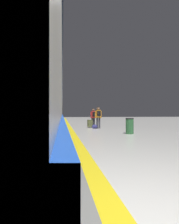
# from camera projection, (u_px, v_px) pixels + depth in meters

# --- Properties ---
(safety_line_strip) EXTENTS (0.36, 80.00, 0.01)m
(safety_line_strip) POSITION_uv_depth(u_px,v_px,m) (72.00, 132.00, 10.85)
(safety_line_strip) COLOR yellow
(safety_line_strip) RESTS_ON ground
(tactile_edge_band) EXTENTS (0.56, 80.00, 0.01)m
(tactile_edge_band) POSITION_uv_depth(u_px,v_px,m) (67.00, 132.00, 10.81)
(tactile_edge_band) COLOR slate
(tactile_edge_band) RESTS_ON ground
(high_speed_train) EXTENTS (2.94, 35.06, 4.97)m
(high_speed_train) POSITION_uv_depth(u_px,v_px,m) (28.00, 82.00, 7.46)
(high_speed_train) COLOR #38383D
(high_speed_train) RESTS_ON ground
(passenger_near) EXTENTS (0.53, 0.35, 1.71)m
(passenger_near) POSITION_uv_depth(u_px,v_px,m) (98.00, 116.00, 13.58)
(passenger_near) COLOR #383842
(passenger_near) RESTS_ON ground
(duffel_bag_near) EXTENTS (0.44, 0.26, 0.36)m
(duffel_bag_near) POSITION_uv_depth(u_px,v_px,m) (95.00, 127.00, 13.43)
(duffel_bag_near) COLOR navy
(duffel_bag_near) RESTS_ON ground
(passenger_mid) EXTENTS (0.48, 0.39, 1.63)m
(passenger_mid) POSITION_uv_depth(u_px,v_px,m) (93.00, 116.00, 14.70)
(passenger_mid) COLOR black
(passenger_mid) RESTS_ON ground
(suitcase_mid) EXTENTS (0.43, 0.32, 1.05)m
(suitcase_mid) POSITION_uv_depth(u_px,v_px,m) (90.00, 123.00, 14.44)
(suitcase_mid) COLOR #596038
(suitcase_mid) RESTS_ON ground
(waste_bin) EXTENTS (0.46, 0.46, 0.91)m
(waste_bin) POSITION_uv_depth(u_px,v_px,m) (130.00, 126.00, 9.94)
(waste_bin) COLOR #2D6638
(waste_bin) RESTS_ON ground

